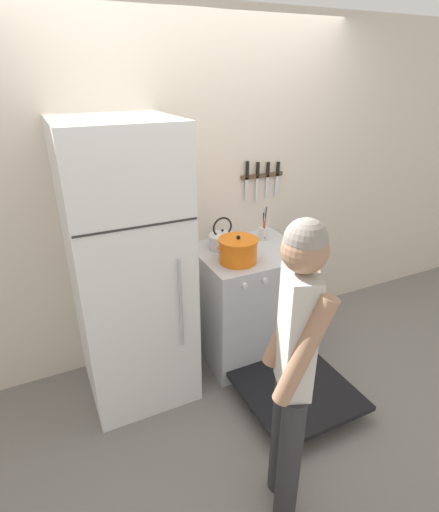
{
  "coord_description": "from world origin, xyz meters",
  "views": [
    {
      "loc": [
        -1.1,
        -2.72,
        2.12
      ],
      "look_at": [
        -0.03,
        -0.49,
        0.98
      ],
      "focal_mm": 28.0,
      "sensor_mm": 36.0,
      "label": 1
    }
  ],
  "objects": [
    {
      "name": "stove_range",
      "position": [
        0.3,
        -0.38,
        0.45
      ],
      "size": [
        0.8,
        1.4,
        0.9
      ],
      "color": "silver",
      "rests_on": "ground_plane"
    },
    {
      "name": "dutch_oven_pot",
      "position": [
        0.12,
        -0.48,
        0.99
      ],
      "size": [
        0.32,
        0.28,
        0.2
      ],
      "color": "orange",
      "rests_on": "stove_range"
    },
    {
      "name": "person",
      "position": [
        -0.18,
        -1.58,
        0.92
      ],
      "size": [
        0.34,
        0.39,
        1.62
      ],
      "rotation": [
        0.0,
        0.0,
        1.2
      ],
      "color": "#2D2D30",
      "rests_on": "ground_plane"
    },
    {
      "name": "wall_knife_strip",
      "position": [
        0.58,
        -0.02,
        1.37
      ],
      "size": [
        0.38,
        0.03,
        0.34
      ],
      "color": "brown"
    },
    {
      "name": "wall_back",
      "position": [
        0.0,
        0.03,
        1.27
      ],
      "size": [
        10.0,
        0.06,
        2.55
      ],
      "color": "beige",
      "rests_on": "ground_plane"
    },
    {
      "name": "tea_kettle",
      "position": [
        0.13,
        -0.21,
        0.97
      ],
      "size": [
        0.26,
        0.21,
        0.25
      ],
      "color": "silver",
      "rests_on": "stove_range"
    },
    {
      "name": "refrigerator",
      "position": [
        -0.62,
        -0.36,
        0.95
      ],
      "size": [
        0.7,
        0.74,
        1.89
      ],
      "color": "white",
      "rests_on": "ground_plane"
    },
    {
      "name": "utensil_jar",
      "position": [
        0.5,
        -0.2,
        0.97
      ],
      "size": [
        0.08,
        0.08,
        0.28
      ],
      "color": "silver",
      "rests_on": "stove_range"
    },
    {
      "name": "ground_plane",
      "position": [
        0.0,
        0.0,
        0.0
      ],
      "size": [
        14.0,
        14.0,
        0.0
      ],
      "primitive_type": "plane",
      "color": "slate"
    }
  ]
}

